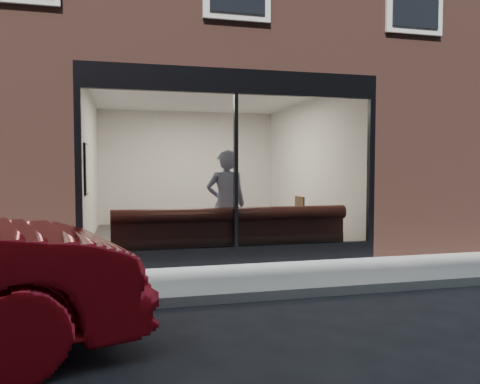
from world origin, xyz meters
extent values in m
plane|color=black|center=(0.00, 0.00, 0.00)|extent=(120.00, 120.00, 0.00)
cube|color=gray|center=(0.00, 1.00, 0.01)|extent=(40.00, 2.00, 0.01)
cube|color=gray|center=(0.00, -0.05, 0.06)|extent=(40.00, 0.10, 0.12)
cube|color=brown|center=(-3.75, 8.00, 1.60)|extent=(2.50, 12.00, 3.20)
cube|color=brown|center=(3.75, 8.00, 1.60)|extent=(2.50, 12.00, 3.20)
cube|color=brown|center=(0.00, 11.00, 1.60)|extent=(5.00, 6.00, 3.20)
plane|color=#2D2D30|center=(0.00, 5.00, 0.02)|extent=(6.00, 6.00, 0.00)
plane|color=white|center=(0.00, 5.00, 3.19)|extent=(6.00, 6.00, 0.00)
plane|color=silver|center=(0.00, 7.99, 1.60)|extent=(5.00, 0.00, 5.00)
plane|color=silver|center=(-2.49, 5.00, 1.60)|extent=(0.00, 6.00, 6.00)
plane|color=silver|center=(2.49, 5.00, 1.60)|extent=(0.00, 6.00, 6.00)
cube|color=black|center=(0.00, 2.05, 0.15)|extent=(5.00, 0.10, 0.30)
cube|color=black|center=(0.00, 2.05, 3.00)|extent=(5.00, 0.10, 0.40)
cube|color=black|center=(0.00, 2.05, 1.55)|extent=(0.06, 0.10, 2.50)
plane|color=white|center=(0.00, 2.02, 1.55)|extent=(4.80, 0.00, 4.80)
cube|color=#3C1716|center=(0.00, 2.45, 0.23)|extent=(4.00, 0.55, 0.45)
imported|color=#8895B9|center=(-0.04, 2.63, 0.95)|extent=(0.73, 0.51, 1.91)
cube|color=black|center=(-0.99, 3.79, 0.74)|extent=(0.70, 0.70, 0.04)
cube|color=black|center=(1.58, 3.51, 0.74)|extent=(0.73, 0.73, 0.04)
cube|color=black|center=(1.87, 4.46, 0.24)|extent=(0.47, 0.47, 0.04)
cube|color=white|center=(-2.45, 3.77, 1.57)|extent=(0.02, 0.67, 0.90)
camera|label=1|loc=(-1.77, -5.41, 1.61)|focal=35.00mm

